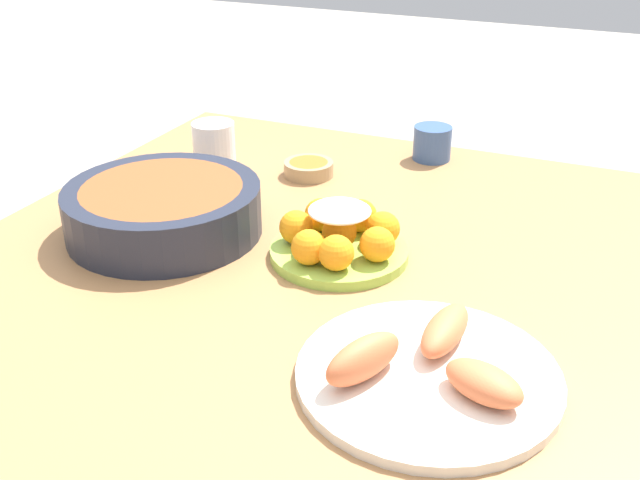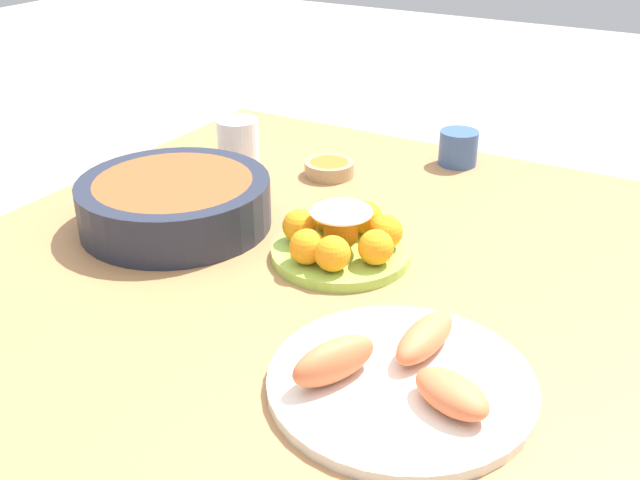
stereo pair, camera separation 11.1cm
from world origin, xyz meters
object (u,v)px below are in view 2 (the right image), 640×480
object	(u,v)px
dining_table	(300,324)
serving_bowl	(175,201)
sauce_bowl	(329,168)
cup_far	(238,142)
cup_near	(458,148)
seafood_platter	(401,376)
cake_plate	(341,239)

from	to	relation	value
dining_table	serving_bowl	distance (m)	0.29
sauce_bowl	cup_far	size ratio (longest dim) A/B	1.03
cup_near	seafood_platter	bearing A→B (deg)	-164.27
cake_plate	sauce_bowl	bearing A→B (deg)	32.57
cup_near	cup_far	world-z (taller)	cup_far
dining_table	seafood_platter	bearing A→B (deg)	-125.83
sauce_bowl	cup_far	world-z (taller)	cup_far
cup_far	cake_plate	bearing A→B (deg)	-123.71
dining_table	cup_near	xyz separation A→B (m)	(0.53, -0.05, 0.13)
seafood_platter	cup_far	xyz separation A→B (m)	(0.48, 0.57, 0.03)
dining_table	cup_far	size ratio (longest dim) A/B	13.24
serving_bowl	seafood_platter	world-z (taller)	serving_bowl
sauce_bowl	cup_far	bearing A→B (deg)	102.04
seafood_platter	cup_near	size ratio (longest dim) A/B	4.08
cake_plate	seafood_platter	xyz separation A→B (m)	(-0.24, -0.21, -0.02)
dining_table	sauce_bowl	world-z (taller)	sauce_bowl
dining_table	cup_far	distance (m)	0.47
cup_far	seafood_platter	bearing A→B (deg)	-130.16
cake_plate	dining_table	bearing A→B (deg)	149.73
cake_plate	cup_near	bearing A→B (deg)	-1.41
cake_plate	cup_near	distance (m)	0.46
dining_table	cake_plate	distance (m)	0.15
cake_plate	seafood_platter	distance (m)	0.32
serving_bowl	cup_near	xyz separation A→B (m)	(0.50, -0.30, -0.01)
sauce_bowl	dining_table	bearing A→B (deg)	-157.46
seafood_platter	cup_far	world-z (taller)	cup_far
seafood_platter	cup_near	world-z (taller)	cup_near
seafood_platter	cup_near	distance (m)	0.73
dining_table	seafood_platter	world-z (taller)	seafood_platter
cup_near	cake_plate	bearing A→B (deg)	178.59
sauce_bowl	cup_far	distance (m)	0.19
dining_table	serving_bowl	size ratio (longest dim) A/B	3.91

